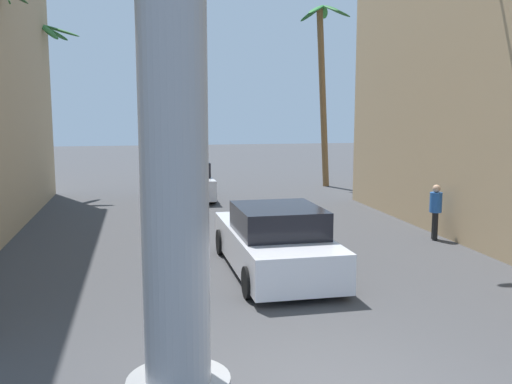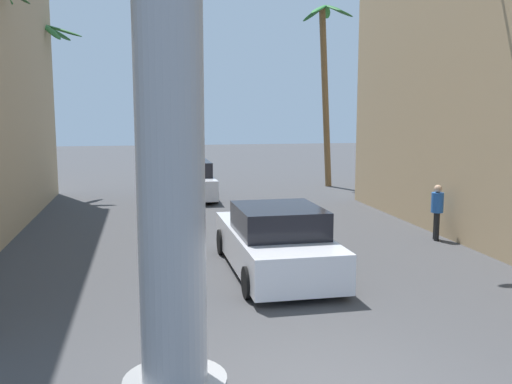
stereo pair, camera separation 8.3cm
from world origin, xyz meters
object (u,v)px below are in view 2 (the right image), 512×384
(car_far, at_px, (188,180))
(palm_tree_far_left, at_px, (44,90))
(street_lamp, at_px, (482,82))
(palm_tree_far_right, at_px, (326,75))
(pedestrian_mid_right, at_px, (437,208))
(neon_sign_pole, at_px, (168,4))
(car_lead, at_px, (275,242))

(car_far, distance_m, palm_tree_far_left, 7.10)
(street_lamp, bearing_deg, palm_tree_far_right, 88.73)
(palm_tree_far_left, xyz_separation_m, pedestrian_mid_right, (12.12, -10.82, -3.56))
(palm_tree_far_left, bearing_deg, neon_sign_pole, -77.44)
(car_far, relative_size, palm_tree_far_left, 0.65)
(car_lead, bearing_deg, palm_tree_far_right, 67.90)
(neon_sign_pole, height_order, car_lead, neon_sign_pole)
(neon_sign_pole, bearing_deg, palm_tree_far_left, 102.56)
(car_lead, height_order, pedestrian_mid_right, pedestrian_mid_right)
(car_lead, xyz_separation_m, pedestrian_mid_right, (5.22, 2.26, 0.21))
(neon_sign_pole, height_order, palm_tree_far_right, neon_sign_pole)
(pedestrian_mid_right, bearing_deg, street_lamp, -84.09)
(palm_tree_far_right, bearing_deg, street_lamp, -91.27)
(street_lamp, distance_m, palm_tree_far_left, 17.48)
(palm_tree_far_left, height_order, pedestrian_mid_right, palm_tree_far_left)
(street_lamp, xyz_separation_m, car_far, (-6.44, 10.90, -3.62))
(street_lamp, distance_m, car_lead, 6.54)
(car_far, bearing_deg, pedestrian_mid_right, -55.95)
(car_lead, relative_size, palm_tree_far_right, 0.59)
(neon_sign_pole, distance_m, car_far, 18.31)
(palm_tree_far_right, relative_size, pedestrian_mid_right, 5.41)
(palm_tree_far_right, distance_m, palm_tree_far_left, 12.64)
(street_lamp, relative_size, car_lead, 1.40)
(street_lamp, relative_size, car_far, 1.50)
(car_far, distance_m, palm_tree_far_right, 8.50)
(neon_sign_pole, bearing_deg, car_far, 85.09)
(palm_tree_far_right, xyz_separation_m, palm_tree_far_left, (-12.58, -0.91, -0.81))
(car_lead, distance_m, palm_tree_far_left, 15.27)
(neon_sign_pole, height_order, street_lamp, neon_sign_pole)
(car_lead, xyz_separation_m, palm_tree_far_right, (5.69, 14.00, 4.59))
(palm_tree_far_left, bearing_deg, pedestrian_mid_right, -41.77)
(car_far, xyz_separation_m, pedestrian_mid_right, (6.28, -9.29, 0.18))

